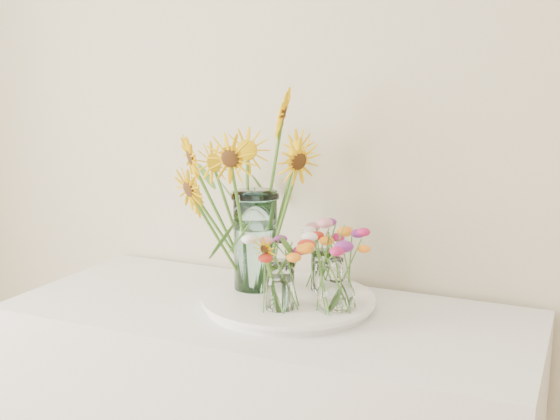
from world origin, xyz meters
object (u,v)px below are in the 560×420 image
object	(u,v)px
small_vase_c	(323,271)
mason_jar	(255,241)
tray	(288,303)
small_vase_a	(280,286)
small_vase_b	(336,284)

from	to	relation	value
small_vase_c	mason_jar	bearing A→B (deg)	-160.81
small_vase_c	tray	bearing A→B (deg)	-122.77
tray	mason_jar	bearing A→B (deg)	163.39
small_vase_a	small_vase_c	bearing A→B (deg)	77.16
small_vase_a	small_vase_b	world-z (taller)	small_vase_b
tray	mason_jar	size ratio (longest dim) A/B	1.58
tray	small_vase_c	bearing A→B (deg)	57.23
mason_jar	small_vase_b	world-z (taller)	mason_jar
mason_jar	small_vase_a	bearing A→B (deg)	-44.44
mason_jar	small_vase_a	world-z (taller)	mason_jar
tray	small_vase_c	distance (m)	0.13
mason_jar	small_vase_c	bearing A→B (deg)	19.19
mason_jar	small_vase_a	xyz separation A→B (m)	(0.13, -0.13, -0.08)
mason_jar	small_vase_b	bearing A→B (deg)	-15.96
small_vase_a	tray	bearing A→B (deg)	100.57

